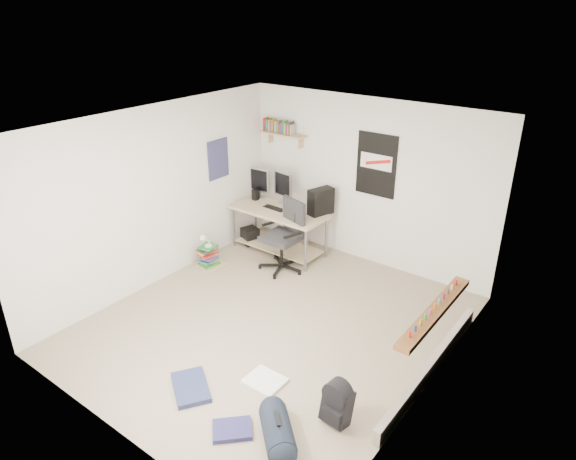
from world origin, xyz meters
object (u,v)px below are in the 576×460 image
Objects in this scene: desk at (279,231)px; duffel_bag at (277,430)px; book_stack at (209,256)px; backpack at (337,405)px; office_chair at (281,239)px.

desk is 2.92× the size of duffel_bag.
book_stack is (-0.58, -0.99, -0.21)m from desk.
duffel_bag is at bearing -56.86° from desk.
book_stack is at bearing 159.71° from backpack.
office_chair is 2.02× the size of duffel_bag.
duffel_bag reaches higher than book_stack.
office_chair reaches higher than backpack.
backpack reaches higher than book_stack.
office_chair is at bearing 142.48° from backpack.
backpack is at bearing 102.81° from duffel_bag.
desk is 3.69m from backpack.
office_chair is (0.38, -0.43, 0.12)m from desk.
duffel_bag is (2.38, -3.08, -0.22)m from desk.
duffel_bag is (-0.30, -0.54, -0.06)m from backpack.
book_stack is at bearing -124.72° from desk.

